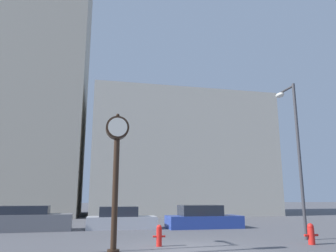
{
  "coord_description": "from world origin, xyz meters",
  "views": [
    {
      "loc": [
        -3.39,
        -11.86,
        1.82
      ],
      "look_at": [
        1.6,
        10.8,
        6.87
      ],
      "focal_mm": 35.0,
      "sensor_mm": 36.0,
      "label": 1
    }
  ],
  "objects": [
    {
      "name": "building_storefront_row",
      "position": [
        5.54,
        24.0,
        6.3
      ],
      "size": [
        18.82,
        12.0,
        12.61
      ],
      "color": "beige",
      "rests_on": "ground_plane"
    },
    {
      "name": "street_clock",
      "position": [
        -2.74,
        -0.93,
        2.89
      ],
      "size": [
        0.77,
        0.58,
        4.61
      ],
      "color": "black",
      "rests_on": "ground_plane"
    },
    {
      "name": "fire_hydrant_far",
      "position": [
        5.02,
        0.12,
        0.41
      ],
      "size": [
        0.59,
        0.26,
        0.81
      ],
      "color": "red",
      "rests_on": "ground_plane"
    },
    {
      "name": "car_blue",
      "position": [
        3.06,
        7.71,
        0.56
      ],
      "size": [
        4.48,
        1.88,
        1.35
      ],
      "rotation": [
        0.0,
        0.0,
        0.0
      ],
      "color": "#28429E",
      "rests_on": "ground_plane"
    },
    {
      "name": "car_grey",
      "position": [
        -6.95,
        8.16,
        0.58
      ],
      "size": [
        4.72,
        2.08,
        1.36
      ],
      "rotation": [
        0.0,
        0.0,
        0.04
      ],
      "color": "slate",
      "rests_on": "ground_plane"
    },
    {
      "name": "street_lamp_right",
      "position": [
        5.69,
        1.76,
        4.67
      ],
      "size": [
        0.36,
        1.57,
        7.15
      ],
      "color": "#38383D",
      "rests_on": "ground_plane"
    },
    {
      "name": "building_tall_tower",
      "position": [
        -12.17,
        24.0,
        18.47
      ],
      "size": [
        14.62,
        12.0,
        36.94
      ],
      "color": "#BCB29E",
      "rests_on": "ground_plane"
    },
    {
      "name": "ground_plane",
      "position": [
        0.0,
        0.0,
        0.0
      ],
      "size": [
        200.0,
        200.0,
        0.0
      ],
      "primitive_type": "plane",
      "color": "#515156"
    },
    {
      "name": "fire_hydrant_near",
      "position": [
        -0.92,
        0.92,
        0.4
      ],
      "size": [
        0.48,
        0.21,
        0.79
      ],
      "color": "red",
      "rests_on": "ground_plane"
    },
    {
      "name": "car_silver",
      "position": [
        -1.83,
        8.22,
        0.53
      ],
      "size": [
        4.05,
        1.8,
        1.28
      ],
      "rotation": [
        0.0,
        0.0,
        -0.02
      ],
      "color": "#BCBCC1",
      "rests_on": "ground_plane"
    }
  ]
}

